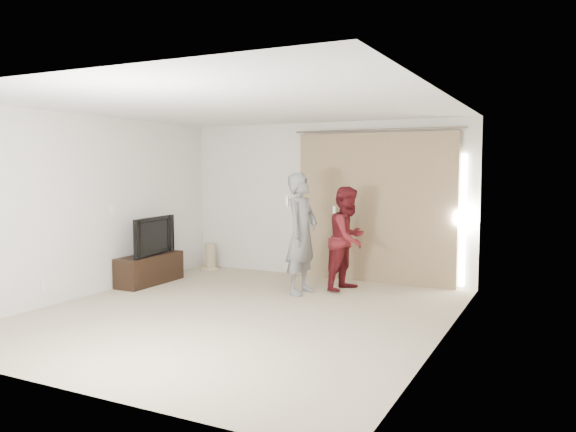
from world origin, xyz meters
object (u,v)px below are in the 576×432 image
(tv, at_px, (149,236))
(person_woman, at_px, (348,239))
(person_man, at_px, (302,234))
(tv_console, at_px, (150,269))

(tv, bearing_deg, person_woman, -78.06)
(tv, distance_m, person_man, 2.51)
(person_man, bearing_deg, person_woman, 45.06)
(tv_console, relative_size, person_woman, 0.77)
(person_man, height_order, person_woman, person_man)
(tv_console, distance_m, tv, 0.54)
(tv, height_order, person_woman, person_woman)
(tv, bearing_deg, person_man, -85.79)
(tv, relative_size, person_man, 0.60)
(tv_console, distance_m, person_man, 2.59)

